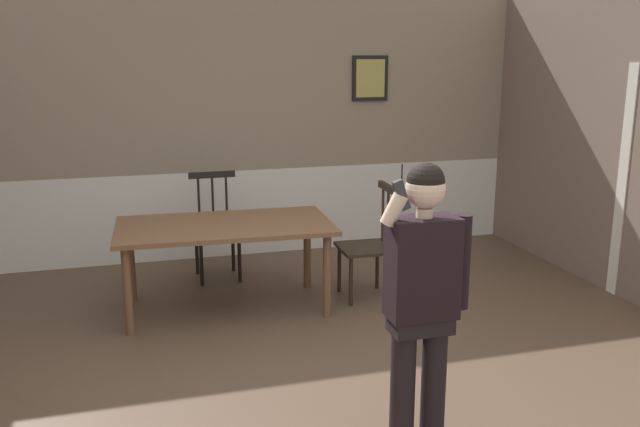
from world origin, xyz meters
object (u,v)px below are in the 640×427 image
(dining_table, at_px, (225,233))
(chair_by_doorway, at_px, (369,244))
(chair_near_window, at_px, (216,230))
(person_figure, at_px, (423,291))

(dining_table, bearing_deg, chair_by_doorway, -2.42)
(chair_by_doorway, bearing_deg, dining_table, 89.26)
(chair_near_window, height_order, chair_by_doorway, same)
(dining_table, bearing_deg, chair_near_window, 87.71)
(chair_near_window, height_order, person_figure, person_figure)
(chair_near_window, bearing_deg, person_figure, 101.15)
(chair_by_doorway, relative_size, person_figure, 0.63)
(chair_near_window, relative_size, person_figure, 0.63)
(chair_by_doorway, bearing_deg, chair_near_window, 55.09)
(chair_near_window, xyz_separation_m, chair_by_doorway, (1.26, -0.94, 0.01))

